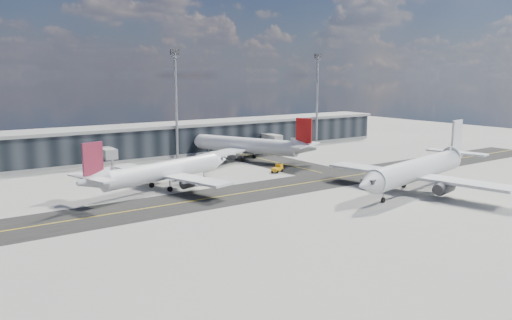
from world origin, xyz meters
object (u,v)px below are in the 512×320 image
object	(u,v)px
airliner_redtail	(247,145)
service_van	(205,155)
airliner_af	(162,171)
baggage_tug	(278,168)
airliner_near	(419,169)

from	to	relation	value
airliner_redtail	service_van	distance (m)	12.29
airliner_af	airliner_redtail	xyz separation A→B (m)	(33.02, 18.97, 0.31)
airliner_redtail	service_van	size ratio (longest dim) A/B	6.43
airliner_redtail	baggage_tug	size ratio (longest dim) A/B	10.96
airliner_af	service_van	world-z (taller)	airliner_af
airliner_near	airliner_redtail	bearing A→B (deg)	-2.48
baggage_tug	airliner_near	bearing A→B (deg)	-2.73
airliner_redtail	airliner_af	bearing A→B (deg)	-174.56
airliner_af	airliner_near	world-z (taller)	airliner_near
airliner_af	airliner_redtail	distance (m)	38.08
airliner_redtail	airliner_near	bearing A→B (deg)	-105.47
airliner_redtail	baggage_tug	distance (m)	18.52
airliner_near	baggage_tug	xyz separation A→B (m)	(-11.21, 30.37, -3.18)
airliner_af	baggage_tug	bearing A→B (deg)	76.15
airliner_af	service_van	bearing A→B (deg)	122.01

